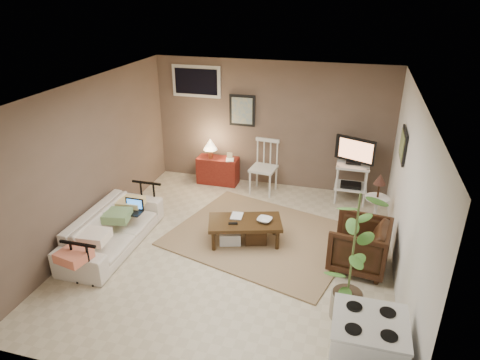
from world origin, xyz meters
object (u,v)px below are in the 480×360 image
(stove, at_px, (365,357))
(sofa, at_px, (112,223))
(spindle_chair, at_px, (264,168))
(side_table, at_px, (378,196))
(armchair, at_px, (359,243))
(coffee_table, at_px, (244,230))
(red_console, at_px, (217,168))
(tv_stand, at_px, (353,169))
(potted_plant, at_px, (353,254))

(stove, bearing_deg, sofa, 155.67)
(spindle_chair, bearing_deg, side_table, -25.08)
(armchair, relative_size, stove, 0.88)
(coffee_table, height_order, stove, stove)
(red_console, xyz_separation_m, armchair, (2.76, -2.15, 0.07))
(tv_stand, relative_size, stove, 1.37)
(armchair, relative_size, potted_plant, 0.46)
(tv_stand, xyz_separation_m, stove, (0.27, -4.11, -0.20))
(sofa, bearing_deg, coffee_table, -72.96)
(tv_stand, height_order, potted_plant, potted_plant)
(side_table, bearing_deg, tv_stand, 112.88)
(side_table, xyz_separation_m, potted_plant, (-0.34, -2.13, 0.27))
(sofa, xyz_separation_m, potted_plant, (3.45, -0.64, 0.51))
(red_console, distance_m, side_table, 3.19)
(sofa, xyz_separation_m, side_table, (3.79, 1.48, 0.24))
(coffee_table, height_order, potted_plant, potted_plant)
(coffee_table, relative_size, sofa, 0.62)
(side_table, bearing_deg, spindle_chair, 154.92)
(sofa, height_order, stove, stove)
(side_table, distance_m, armchair, 1.11)
(red_console, relative_size, potted_plant, 0.55)
(coffee_table, height_order, tv_stand, tv_stand)
(spindle_chair, height_order, armchair, spindle_chair)
(spindle_chair, xyz_separation_m, stove, (1.87, -4.08, -0.04))
(coffee_table, bearing_deg, armchair, -5.40)
(sofa, height_order, potted_plant, potted_plant)
(tv_stand, distance_m, side_table, 1.06)
(sofa, relative_size, red_console, 2.11)
(sofa, distance_m, red_console, 2.69)
(sofa, height_order, tv_stand, tv_stand)
(spindle_chair, xyz_separation_m, side_table, (2.02, -0.94, 0.14))
(sofa, height_order, armchair, armchair)
(coffee_table, distance_m, red_console, 2.27)
(coffee_table, xyz_separation_m, potted_plant, (1.57, -1.22, 0.65))
(coffee_table, distance_m, stove, 2.85)
(tv_stand, xyz_separation_m, side_table, (0.41, -0.98, -0.02))
(potted_plant, bearing_deg, sofa, 169.45)
(side_table, relative_size, stove, 1.13)
(stove, bearing_deg, spindle_chair, 114.69)
(sofa, relative_size, side_table, 1.95)
(tv_stand, bearing_deg, stove, -86.27)
(tv_stand, distance_m, stove, 4.12)
(armchair, bearing_deg, sofa, -75.41)
(side_table, bearing_deg, red_console, 160.00)
(coffee_table, relative_size, potted_plant, 0.72)
(coffee_table, xyz_separation_m, sofa, (-1.89, -0.58, 0.15))
(tv_stand, relative_size, armchair, 1.56)
(red_console, relative_size, armchair, 1.19)
(potted_plant, bearing_deg, side_table, 81.00)
(coffee_table, xyz_separation_m, stove, (1.76, -2.23, 0.21))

